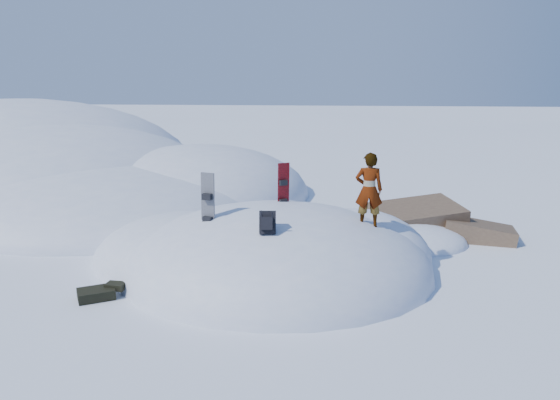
# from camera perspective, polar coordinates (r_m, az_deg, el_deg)

# --- Properties ---
(ground) EXTENTS (120.00, 120.00, 0.00)m
(ground) POSITION_cam_1_polar(r_m,az_deg,el_deg) (12.39, -0.41, -7.48)
(ground) COLOR white
(ground) RESTS_ON ground
(snow_mound) EXTENTS (8.00, 6.00, 3.00)m
(snow_mound) POSITION_cam_1_polar(r_m,az_deg,el_deg) (12.63, -1.10, -7.08)
(snow_mound) COLOR silver
(snow_mound) RESTS_ON ground
(snow_ridge) EXTENTS (21.50, 18.50, 6.40)m
(snow_ridge) POSITION_cam_1_polar(r_m,az_deg,el_deg) (24.66, -23.09, 1.99)
(snow_ridge) COLOR silver
(snow_ridge) RESTS_ON ground
(rock_outcrop) EXTENTS (4.68, 4.41, 1.68)m
(rock_outcrop) POSITION_cam_1_polar(r_m,az_deg,el_deg) (15.42, 14.56, -3.63)
(rock_outcrop) COLOR brown
(rock_outcrop) RESTS_ON ground
(snowboard_red) EXTENTS (0.28, 0.25, 1.51)m
(snowboard_red) POSITION_cam_1_polar(r_m,az_deg,el_deg) (12.67, 0.35, 0.62)
(snowboard_red) COLOR #AF0912
(snowboard_red) RESTS_ON snow_mound
(snowboard_dark) EXTENTS (0.32, 0.24, 1.65)m
(snowboard_dark) POSITION_cam_1_polar(r_m,az_deg,el_deg) (11.60, -7.55, -1.09)
(snowboard_dark) COLOR black
(snowboard_dark) RESTS_ON snow_mound
(backpack) EXTENTS (0.35, 0.42, 0.54)m
(backpack) POSITION_cam_1_polar(r_m,az_deg,el_deg) (10.62, -1.32, -2.36)
(backpack) COLOR black
(backpack) RESTS_ON snow_mound
(gear_pile) EXTENTS (0.95, 0.76, 0.25)m
(gear_pile) POSITION_cam_1_polar(r_m,az_deg,el_deg) (11.54, -18.35, -9.16)
(gear_pile) COLOR black
(gear_pile) RESTS_ON ground
(person) EXTENTS (0.59, 0.40, 1.60)m
(person) POSITION_cam_1_polar(r_m,az_deg,el_deg) (11.68, 9.27, 1.05)
(person) COLOR slate
(person) RESTS_ON snow_mound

